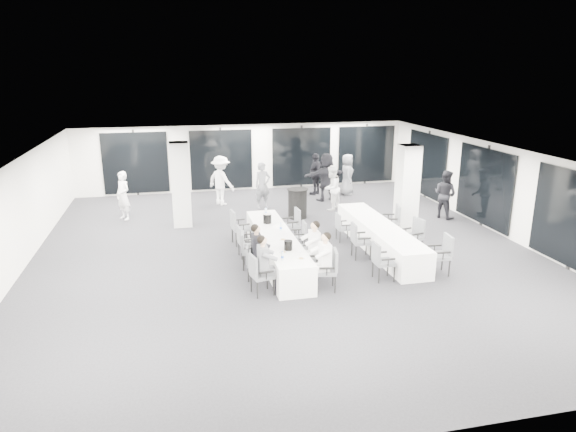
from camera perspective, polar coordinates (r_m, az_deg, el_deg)
name	(u,v)px	position (r m, az deg, el deg)	size (l,w,h in m)	color
room	(305,194)	(15.69, 1.92, 2.47)	(14.04, 16.04, 2.84)	black
column_left	(181,185)	(17.24, -11.84, 3.43)	(0.60, 0.60, 2.80)	silver
column_right	(407,189)	(16.72, 13.09, 2.96)	(0.60, 0.60, 2.80)	silver
banquet_table_main	(277,248)	(14.01, -1.28, -3.55)	(0.90, 5.00, 0.75)	white
banquet_table_side	(379,237)	(15.10, 10.12, -2.32)	(0.90, 5.00, 0.75)	white
cocktail_table	(297,203)	(17.99, 1.06, 1.45)	(0.75, 0.75, 1.04)	black
chair_main_left_near	(259,272)	(11.93, -3.26, -6.25)	(0.58, 0.61, 0.97)	#54575C
chair_main_left_second	(253,260)	(12.80, -3.91, -4.92)	(0.53, 0.56, 0.88)	#54575C
chair_main_left_mid	(248,248)	(13.49, -4.47, -3.55)	(0.57, 0.61, 0.98)	#54575C
chair_main_left_fourth	(244,240)	(14.29, -4.92, -2.65)	(0.49, 0.53, 0.89)	#54575C
chair_main_left_far	(238,225)	(15.32, -5.57, -1.02)	(0.59, 0.64, 1.04)	#54575C
chair_main_right_near	(329,267)	(12.20, 4.61, -5.70)	(0.58, 0.62, 0.99)	#54575C
chair_main_right_second	(318,255)	(13.05, 3.36, -4.37)	(0.51, 0.56, 0.93)	#54575C
chair_main_right_mid	(310,245)	(13.77, 2.46, -3.19)	(0.49, 0.55, 0.95)	#54575C
chair_main_right_fourth	(300,234)	(14.75, 1.35, -2.05)	(0.46, 0.50, 0.86)	#54575C
chair_main_right_far	(293,222)	(15.61, 0.55, -0.72)	(0.53, 0.58, 0.99)	#54575C
chair_side_left_near	(381,259)	(12.92, 10.29, -4.73)	(0.49, 0.55, 0.96)	#54575C
chair_side_left_mid	(359,238)	(14.29, 7.85, -2.49)	(0.54, 0.59, 0.99)	#54575C
chair_side_left_far	(342,225)	(15.65, 5.99, -1.06)	(0.43, 0.49, 0.86)	#54575C
chair_side_right_near	(442,252)	(13.65, 16.75, -3.85)	(0.57, 0.62, 1.03)	#54575C
chair_side_right_mid	(414,234)	(14.96, 13.85, -1.92)	(0.61, 0.64, 1.01)	#54575C
chair_side_right_far	(393,219)	(16.22, 11.57, -0.34)	(0.62, 0.65, 1.02)	#54575C
seated_guest_a	(266,261)	(11.88, -2.50, -5.01)	(0.50, 0.38, 1.44)	slate
seated_guest_b	(259,248)	(12.70, -3.22, -3.58)	(0.50, 0.38, 1.44)	black
seated_guest_c	(322,258)	(12.08, 3.85, -4.66)	(0.50, 0.38, 1.44)	white
seated_guest_d	(312,245)	(12.92, 2.68, -3.23)	(0.50, 0.38, 1.44)	white
standing_guest_a	(263,182)	(19.17, -2.85, 3.76)	(0.72, 0.58, 1.97)	slate
standing_guest_b	(332,185)	(18.98, 4.86, 3.43)	(0.90, 0.55, 1.87)	white
standing_guest_c	(221,177)	(19.80, -7.46, 4.29)	(1.38, 0.70, 2.14)	white
standing_guest_d	(316,171)	(21.27, 3.12, 4.99)	(1.16, 0.65, 1.97)	black
standing_guest_e	(347,172)	(21.38, 6.61, 4.89)	(0.92, 0.56, 1.92)	slate
standing_guest_f	(326,174)	(20.31, 4.27, 4.69)	(1.97, 0.76, 2.15)	black
standing_guest_g	(123,192)	(18.59, -17.88, 2.50)	(0.70, 0.56, 1.92)	white
standing_guest_h	(445,191)	(18.70, 17.08, 2.67)	(0.93, 0.57, 1.93)	black
ice_bucket_near	(288,245)	(12.71, 0.02, -3.27)	(0.21, 0.21, 0.24)	black
ice_bucket_far	(267,218)	(14.89, -2.32, -0.28)	(0.24, 0.24, 0.28)	black
water_bottle_a	(282,256)	(12.05, -0.64, -4.47)	(0.07, 0.07, 0.21)	silver
water_bottle_b	(281,227)	(14.19, -0.81, -1.24)	(0.07, 0.07, 0.21)	silver
water_bottle_c	(266,212)	(15.64, -2.47, 0.45)	(0.07, 0.07, 0.23)	silver
plate_a	(283,252)	(12.56, -0.53, -4.04)	(0.20, 0.20, 0.03)	white
plate_b	(301,258)	(12.16, 1.46, -4.74)	(0.18, 0.18, 0.03)	white
plate_c	(283,240)	(13.46, -0.57, -2.63)	(0.21, 0.21, 0.03)	white
wine_glass	(300,252)	(12.17, 1.34, -4.03)	(0.08, 0.08, 0.20)	silver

